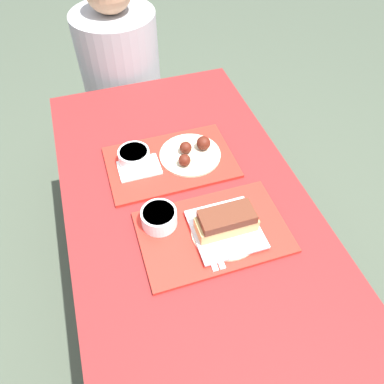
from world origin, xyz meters
name	(u,v)px	position (x,y,z in m)	size (l,w,h in m)	color
ground_plane	(189,299)	(0.00, 0.00, 0.00)	(12.00, 12.00, 0.00)	#424C3D
picnic_table	(188,221)	(0.00, 0.00, 0.62)	(0.77, 1.40, 0.72)	maroon
picnic_bench_far	(138,120)	(0.00, 0.92, 0.35)	(0.73, 0.28, 0.42)	maroon
tray_near	(213,232)	(0.04, -0.14, 0.73)	(0.44, 0.28, 0.01)	red
tray_far	(171,162)	(-0.01, 0.18, 0.73)	(0.44, 0.28, 0.01)	red
bowl_coleslaw_near	(159,217)	(-0.11, -0.06, 0.76)	(0.11, 0.11, 0.05)	white
brisket_sandwich_plate	(226,225)	(0.07, -0.15, 0.77)	(0.21, 0.21, 0.09)	beige
plastic_fork_near	(206,246)	(0.00, -0.18, 0.74)	(0.02, 0.17, 0.00)	white
plastic_knife_near	(213,244)	(0.02, -0.18, 0.74)	(0.02, 0.17, 0.00)	white
condiment_packet	(201,215)	(0.02, -0.08, 0.74)	(0.04, 0.03, 0.01)	teal
bowl_coleslaw_far	(134,156)	(-0.12, 0.21, 0.76)	(0.11, 0.11, 0.05)	white
wings_plate_far	(191,152)	(0.07, 0.19, 0.75)	(0.21, 0.21, 0.06)	beige
napkin_far	(139,168)	(-0.12, 0.18, 0.74)	(0.14, 0.10, 0.01)	white
person_seated_across	(119,60)	(-0.05, 0.92, 0.72)	(0.37, 0.37, 0.72)	#9E9EA3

